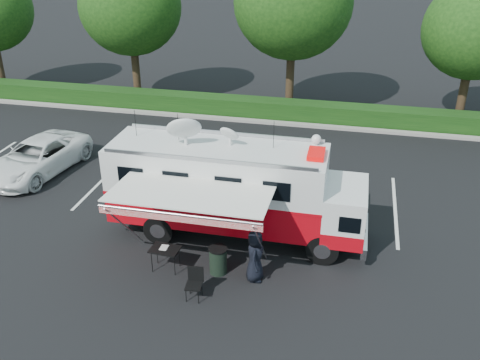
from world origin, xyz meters
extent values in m
plane|color=black|center=(0.00, 0.00, 0.00)|extent=(120.00, 120.00, 0.00)
cube|color=#9E998E|center=(4.00, 11.00, 0.07)|extent=(60.00, 0.35, 0.15)
cube|color=black|center=(4.00, 11.90, 0.50)|extent=(60.00, 1.20, 1.00)
cylinder|color=black|center=(-9.00, 13.00, 2.20)|extent=(0.44, 0.44, 4.40)
ellipsoid|color=#14380F|center=(-9.00, 13.00, 5.46)|extent=(5.63, 5.63, 5.35)
cylinder|color=black|center=(0.00, 13.00, 2.40)|extent=(0.44, 0.44, 4.80)
ellipsoid|color=#14380F|center=(0.00, 13.00, 5.95)|extent=(6.14, 6.14, 5.84)
cylinder|color=black|center=(9.00, 13.00, 2.00)|extent=(0.44, 0.44, 4.00)
ellipsoid|color=#14380F|center=(9.00, 13.00, 4.96)|extent=(5.12, 5.12, 4.86)
cube|color=silver|center=(-6.50, 3.00, 0.00)|extent=(0.12, 5.50, 0.01)
cube|color=silver|center=(-0.50, 3.00, 0.00)|extent=(0.12, 5.50, 0.01)
cube|color=silver|center=(5.50, 3.00, 0.00)|extent=(0.12, 5.50, 0.01)
cube|color=black|center=(0.00, 0.00, 0.52)|extent=(8.19, 1.33, 0.29)
cylinder|color=black|center=(3.05, -1.05, 0.52)|extent=(1.05, 0.30, 1.05)
cylinder|color=black|center=(3.05, 1.05, 0.52)|extent=(1.05, 0.30, 1.05)
cylinder|color=black|center=(-2.48, -1.05, 0.52)|extent=(1.05, 0.30, 1.05)
cylinder|color=black|center=(-2.48, 1.05, 0.52)|extent=(1.05, 0.30, 1.05)
cube|color=silver|center=(4.33, 0.00, 0.57)|extent=(0.19, 2.38, 0.38)
cube|color=silver|center=(3.62, 0.00, 1.48)|extent=(1.33, 2.38, 1.62)
cube|color=#BC0711|center=(3.62, 0.00, 0.90)|extent=(1.35, 2.40, 0.52)
cube|color=black|center=(4.24, 0.00, 1.76)|extent=(0.11, 2.08, 0.67)
cube|color=#BC0711|center=(-0.67, 0.00, 1.24)|extent=(7.23, 2.38, 1.14)
cube|color=#BC0711|center=(-0.67, 0.00, 1.81)|extent=(7.25, 2.40, 0.10)
cube|color=silver|center=(-0.67, 0.00, 2.52)|extent=(7.23, 2.38, 1.33)
cube|color=silver|center=(-0.67, 0.00, 3.23)|extent=(7.23, 2.38, 0.08)
cube|color=#CC0505|center=(2.57, 0.00, 3.36)|extent=(0.52, 0.90, 0.15)
sphere|color=silver|center=(2.48, 0.95, 3.46)|extent=(0.32, 0.32, 0.32)
ellipsoid|color=silver|center=(-1.71, -0.14, 3.90)|extent=(1.14, 1.14, 0.34)
ellipsoid|color=silver|center=(-0.29, 0.19, 3.71)|extent=(0.67, 0.67, 0.19)
cylinder|color=black|center=(-3.62, 0.38, 3.71)|extent=(0.02, 0.02, 0.95)
cylinder|color=black|center=(-2.09, 0.38, 3.71)|extent=(0.02, 0.02, 0.95)
cylinder|color=black|center=(1.14, 0.38, 3.71)|extent=(0.02, 0.02, 0.95)
cube|color=white|center=(-0.86, -2.33, 2.76)|extent=(4.76, 2.28, 0.20)
cube|color=red|center=(-0.86, -3.45, 2.59)|extent=(4.76, 0.04, 0.27)
cylinder|color=#B2B2B7|center=(-0.86, -3.47, 2.70)|extent=(4.76, 0.07, 0.07)
cylinder|color=#B2B2B7|center=(-2.99, -2.41, 1.36)|extent=(0.05, 2.47, 2.74)
cylinder|color=#B2B2B7|center=(1.27, -2.41, 1.36)|extent=(0.05, 2.47, 2.74)
imported|color=white|center=(-9.49, 2.97, 0.00)|extent=(3.19, 5.51, 1.44)
imported|color=black|center=(1.10, -2.34, 0.00)|extent=(0.59, 0.87, 1.71)
cube|color=black|center=(-1.74, -2.46, 0.75)|extent=(0.96, 0.71, 0.04)
cylinder|color=black|center=(-2.11, -2.69, 0.37)|extent=(0.02, 0.02, 0.75)
cylinder|color=black|center=(-2.11, -2.22, 0.37)|extent=(0.02, 0.02, 0.75)
cylinder|color=black|center=(-1.36, -2.69, 0.37)|extent=(0.02, 0.02, 0.75)
cylinder|color=black|center=(-1.36, -2.22, 0.37)|extent=(0.02, 0.02, 0.75)
cube|color=silver|center=(-1.79, -2.41, 0.77)|extent=(0.24, 0.32, 0.01)
cube|color=black|center=(-0.44, -3.66, 0.47)|extent=(0.51, 0.51, 0.04)
cube|color=black|center=(-0.44, -3.42, 0.72)|extent=(0.47, 0.09, 0.52)
cylinder|color=black|center=(-0.63, -3.84, 0.23)|extent=(0.02, 0.02, 0.47)
cylinder|color=black|center=(-0.63, -3.47, 0.23)|extent=(0.02, 0.02, 0.47)
cylinder|color=black|center=(-0.26, -3.84, 0.23)|extent=(0.02, 0.02, 0.47)
cylinder|color=black|center=(-0.26, -3.47, 0.23)|extent=(0.02, 0.02, 0.47)
cylinder|color=black|center=(-0.08, -2.25, 0.43)|extent=(0.55, 0.55, 0.85)
cylinder|color=black|center=(-0.08, -2.25, 0.87)|extent=(0.60, 0.60, 0.04)
camera|label=1|loc=(3.58, -15.48, 10.21)|focal=40.00mm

